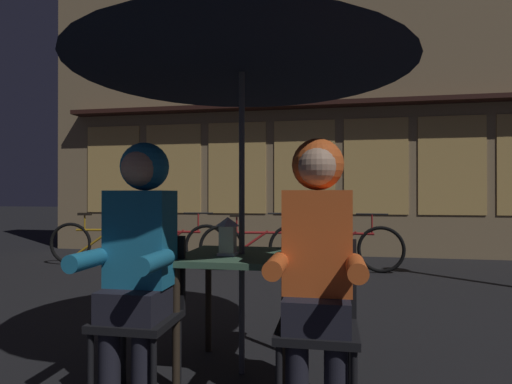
# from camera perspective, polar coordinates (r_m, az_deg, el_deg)

# --- Properties ---
(ground_plane) EXTENTS (60.00, 60.00, 0.00)m
(ground_plane) POSITION_cam_1_polar(r_m,az_deg,el_deg) (2.83, -1.95, -23.41)
(ground_plane) COLOR black
(cafe_table) EXTENTS (0.72, 0.72, 0.74)m
(cafe_table) POSITION_cam_1_polar(r_m,az_deg,el_deg) (2.64, -1.95, -10.58)
(cafe_table) COLOR #42664C
(cafe_table) RESTS_ON ground_plane
(patio_umbrella) EXTENTS (2.10, 2.10, 2.31)m
(patio_umbrella) POSITION_cam_1_polar(r_m,az_deg,el_deg) (2.77, -1.94, 19.74)
(patio_umbrella) COLOR #4C4C51
(patio_umbrella) RESTS_ON ground_plane
(lantern) EXTENTS (0.11, 0.11, 0.23)m
(lantern) POSITION_cam_1_polar(r_m,az_deg,el_deg) (2.56, -3.86, -5.88)
(lantern) COLOR white
(lantern) RESTS_ON cafe_table
(chair_left) EXTENTS (0.40, 0.40, 0.87)m
(chair_left) POSITION_cam_1_polar(r_m,az_deg,el_deg) (2.49, -15.12, -14.75)
(chair_left) COLOR black
(chair_left) RESTS_ON ground_plane
(chair_right) EXTENTS (0.40, 0.40, 0.87)m
(chair_right) POSITION_cam_1_polar(r_m,az_deg,el_deg) (2.26, 8.41, -16.24)
(chair_right) COLOR black
(chair_right) RESTS_ON ground_plane
(person_left_hooded) EXTENTS (0.45, 0.56, 1.40)m
(person_left_hooded) POSITION_cam_1_polar(r_m,az_deg,el_deg) (2.37, -15.71, -6.68)
(person_left_hooded) COLOR black
(person_left_hooded) RESTS_ON ground_plane
(person_right_hooded) EXTENTS (0.45, 0.56, 1.40)m
(person_right_hooded) POSITION_cam_1_polar(r_m,az_deg,el_deg) (2.13, 8.35, -7.40)
(person_right_hooded) COLOR black
(person_right_hooded) RESTS_ON ground_plane
(shopfront_building) EXTENTS (10.00, 0.93, 6.20)m
(shopfront_building) POSITION_cam_1_polar(r_m,az_deg,el_deg) (8.19, 6.73, 13.69)
(shopfront_building) COLOR #937A56
(shopfront_building) RESTS_ON ground_plane
(bicycle_nearest) EXTENTS (1.66, 0.34, 0.84)m
(bicycle_nearest) POSITION_cam_1_polar(r_m,az_deg,el_deg) (7.05, -20.19, -6.47)
(bicycle_nearest) COLOR black
(bicycle_nearest) RESTS_ON ground_plane
(bicycle_second) EXTENTS (1.68, 0.24, 0.84)m
(bicycle_second) POSITION_cam_1_polar(r_m,az_deg,el_deg) (6.43, -11.32, -7.09)
(bicycle_second) COLOR black
(bicycle_second) RESTS_ON ground_plane
(bicycle_third) EXTENTS (1.66, 0.35, 0.84)m
(bicycle_third) POSITION_cam_1_polar(r_m,az_deg,el_deg) (6.16, -0.00, -7.39)
(bicycle_third) COLOR black
(bicycle_third) RESTS_ON ground_plane
(bicycle_fourth) EXTENTS (1.68, 0.19, 0.84)m
(bicycle_fourth) POSITION_cam_1_polar(r_m,az_deg,el_deg) (6.19, 11.88, -7.35)
(bicycle_fourth) COLOR black
(bicycle_fourth) RESTS_ON ground_plane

